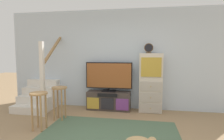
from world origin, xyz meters
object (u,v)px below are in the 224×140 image
(side_cabinet, at_px, (151,83))
(television, at_px, (109,76))
(media_console, at_px, (109,101))
(bar_stool_near, at_px, (39,102))
(bar_stool_far, at_px, (59,96))
(desk_clock, at_px, (149,48))

(side_cabinet, bearing_deg, television, 179.29)
(media_console, height_order, side_cabinet, side_cabinet)
(side_cabinet, xyz_separation_m, bar_stool_near, (-2.22, -1.52, -0.20))
(media_console, distance_m, side_cabinet, 1.21)
(bar_stool_near, xyz_separation_m, bar_stool_far, (0.15, 0.60, 0.00))
(media_console, xyz_separation_m, bar_stool_far, (-0.97, -0.91, 0.31))
(bar_stool_near, distance_m, bar_stool_far, 0.61)
(television, distance_m, bar_stool_far, 1.39)
(media_console, relative_size, desk_clock, 4.66)
(television, height_order, side_cabinet, side_cabinet)
(television, height_order, bar_stool_near, television)
(side_cabinet, relative_size, bar_stool_near, 2.02)
(side_cabinet, height_order, desk_clock, desk_clock)
(bar_stool_far, bearing_deg, media_console, 43.18)
(bar_stool_far, bearing_deg, side_cabinet, 24.01)
(side_cabinet, bearing_deg, media_console, -179.47)
(desk_clock, distance_m, bar_stool_far, 2.46)
(television, xyz_separation_m, bar_stool_far, (-0.97, -0.94, -0.35))
(bar_stool_near, bearing_deg, television, 53.85)
(media_console, xyz_separation_m, side_cabinet, (1.10, 0.01, 0.51))
(media_console, relative_size, bar_stool_near, 1.54)
(desk_clock, relative_size, bar_stool_far, 0.33)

